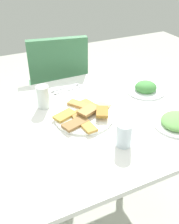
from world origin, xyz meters
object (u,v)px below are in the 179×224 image
pide_platter (84,115)px  drinking_glass (124,135)px  salad_plate_greens (177,122)px  spoon (65,87)px  soda_can (43,97)px  salad_plate_rice (146,88)px  paper_napkin (66,89)px  dining_table (93,128)px  fork (67,90)px  dining_chair (58,86)px

pide_platter → drinking_glass: 0.27m
salad_plate_greens → spoon: bearing=121.5°
salad_plate_greens → soda_can: bearing=140.9°
salad_plate_rice → paper_napkin: salad_plate_rice is taller
dining_table → soda_can: (-0.20, 0.20, 0.13)m
paper_napkin → spoon: bearing=90.0°
salad_plate_rice → fork: size_ratio=1.30×
pide_platter → spoon: bearing=86.2°
salad_plate_greens → spoon: (-0.36, 0.58, -0.01)m
drinking_glass → fork: drinking_glass is taller
pide_platter → salad_plate_greens: pide_platter is taller
salad_plate_rice → soda_can: size_ratio=1.86×
pide_platter → fork: bearing=85.8°
paper_napkin → dining_chair: bearing=79.2°
dining_table → spoon: spoon is taller
dining_chair → salad_plate_greens: bearing=-73.2°
drinking_glass → fork: bearing=94.6°
salad_plate_rice → salad_plate_greens: bearing=-100.2°
paper_napkin → salad_plate_rice: bearing=-27.7°
pide_platter → dining_table: bearing=-14.9°
salad_plate_rice → paper_napkin: (-0.42, 0.22, -0.02)m
pide_platter → salad_plate_rice: salad_plate_rice is taller
pide_platter → fork: size_ratio=1.81×
dining_table → fork: bearing=94.1°
pide_platter → salad_plate_greens: 0.45m
dining_chair → spoon: bearing=-101.4°
soda_can → drinking_glass: bearing=-63.7°
pide_platter → spoon: 0.33m
salad_plate_greens → paper_napkin: size_ratio=1.57×
dining_table → pide_platter: 0.10m
drinking_glass → fork: 0.56m
dining_chair → drinking_glass: 0.98m
paper_napkin → soda_can: bearing=-143.3°
pide_platter → drinking_glass: (0.07, -0.26, 0.04)m
dining_table → paper_napkin: paper_napkin is taller
fork → dining_table: bearing=-91.1°
dining_table → salad_plate_greens: size_ratio=4.62×
dining_chair → spoon: dining_chair is taller
salad_plate_greens → spoon: salad_plate_greens is taller
salad_plate_greens → paper_napkin: bearing=122.3°
paper_napkin → spoon: (0.00, 0.02, 0.00)m
salad_plate_greens → fork: salad_plate_greens is taller
drinking_glass → paper_napkin: 0.58m
pide_platter → salad_plate_rice: 0.45m
soda_can → paper_napkin: (0.18, 0.13, -0.06)m
dining_chair → paper_napkin: (-0.07, -0.38, 0.17)m
soda_can → drinking_glass: 0.50m
dining_table → soda_can: soda_can is taller
dining_table → pide_platter: bearing=165.1°
salad_plate_greens → soda_can: soda_can is taller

